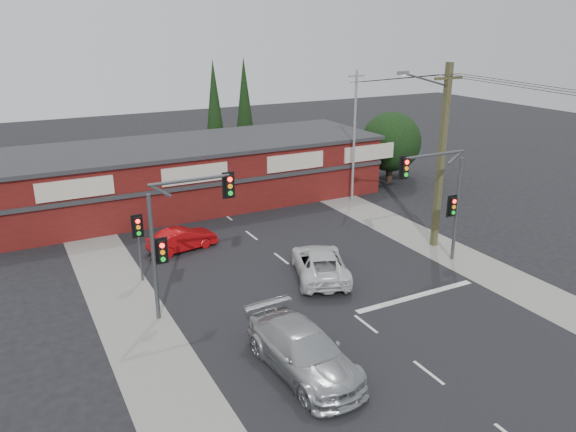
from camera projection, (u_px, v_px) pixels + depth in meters
name	position (u px, v px, depth m)	size (l,w,h in m)	color
ground	(334.00, 299.00, 25.42)	(120.00, 120.00, 0.00)	black
road_strip	(283.00, 260.00, 29.61)	(14.00, 70.00, 0.01)	black
verge_left	(120.00, 294.00, 25.88)	(3.00, 70.00, 0.02)	gray
verge_right	(411.00, 234.00, 33.33)	(3.00, 70.00, 0.02)	gray
stop_line	(416.00, 296.00, 25.69)	(6.50, 0.35, 0.01)	silver
white_suv	(320.00, 263.00, 27.49)	(2.37, 5.15, 1.43)	silver
silver_suv	(303.00, 351.00, 19.91)	(2.31, 5.69, 1.65)	#AAADB0
red_sedan	(183.00, 239.00, 30.81)	(1.32, 3.80, 1.25)	#B80B0E
lane_dashes	(366.00, 324.00, 23.32)	(0.12, 32.60, 0.01)	silver
shop_building	(191.00, 173.00, 38.52)	(27.30, 8.40, 4.22)	#4F100F
tree_cluster	(389.00, 144.00, 43.86)	(5.90, 5.10, 5.50)	#2D2116
conifer_near	(214.00, 107.00, 45.28)	(1.80, 1.80, 9.25)	#2D2116
conifer_far	(244.00, 101.00, 48.49)	(1.80, 1.80, 9.25)	#2D2116
traffic_mast_left	(177.00, 227.00, 23.00)	(3.77, 0.27, 5.97)	#47494C
traffic_mast_right	(442.00, 191.00, 27.99)	(3.96, 0.27, 5.97)	#47494C
pedestal_signal	(138.00, 234.00, 26.51)	(0.55, 0.27, 3.38)	#47494C
utility_pole	(440.00, 151.00, 29.84)	(4.38, 0.59, 10.00)	brown
steel_pole	(354.00, 135.00, 37.89)	(1.20, 0.16, 9.00)	gray
power_lines	(537.00, 92.00, 24.13)	(2.01, 29.00, 1.22)	black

